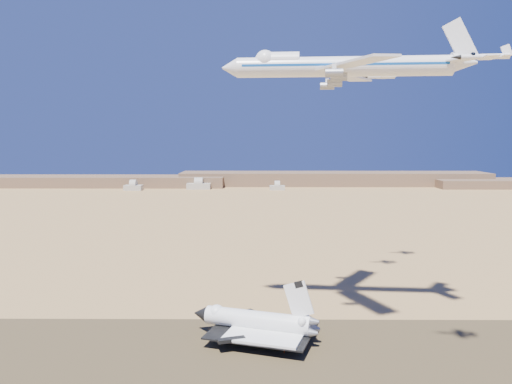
{
  "coord_description": "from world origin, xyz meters",
  "views": [
    {
      "loc": [
        18.12,
        -148.74,
        65.19
      ],
      "look_at": [
        16.91,
        8.0,
        48.16
      ],
      "focal_mm": 35.0,
      "sensor_mm": 36.0,
      "label": 1
    }
  ],
  "objects_px": {
    "carrier_747": "(336,67)",
    "crew_c": "(275,345)",
    "chase_jet_a": "(484,56)",
    "shuttle": "(256,322)",
    "chase_jet_c": "(380,77)",
    "crew_a": "(284,350)",
    "crew_b": "(280,341)",
    "chase_jet_d": "(404,74)"
  },
  "relations": [
    {
      "from": "carrier_747",
      "to": "crew_a",
      "type": "xyz_separation_m",
      "value": [
        -17.39,
        -22.33,
        -87.73
      ]
    },
    {
      "from": "carrier_747",
      "to": "crew_b",
      "type": "relative_size",
      "value": 43.93
    },
    {
      "from": "chase_jet_d",
      "to": "crew_a",
      "type": "bearing_deg",
      "value": -124.48
    },
    {
      "from": "shuttle",
      "to": "chase_jet_c",
      "type": "height_order",
      "value": "chase_jet_c"
    },
    {
      "from": "crew_a",
      "to": "chase_jet_a",
      "type": "xyz_separation_m",
      "value": [
        44.86,
        -25.85,
        83.31
      ]
    },
    {
      "from": "crew_a",
      "to": "chase_jet_c",
      "type": "relative_size",
      "value": 0.11
    },
    {
      "from": "crew_b",
      "to": "chase_jet_d",
      "type": "height_order",
      "value": "chase_jet_d"
    },
    {
      "from": "crew_b",
      "to": "chase_jet_c",
      "type": "bearing_deg",
      "value": -68.38
    },
    {
      "from": "carrier_747",
      "to": "chase_jet_a",
      "type": "bearing_deg",
      "value": -55.77
    },
    {
      "from": "carrier_747",
      "to": "chase_jet_d",
      "type": "distance_m",
      "value": 77.76
    },
    {
      "from": "chase_jet_a",
      "to": "shuttle",
      "type": "bearing_deg",
      "value": 153.84
    },
    {
      "from": "crew_c",
      "to": "chase_jet_a",
      "type": "height_order",
      "value": "chase_jet_a"
    },
    {
      "from": "carrier_747",
      "to": "crew_a",
      "type": "distance_m",
      "value": 92.18
    },
    {
      "from": "crew_b",
      "to": "chase_jet_d",
      "type": "bearing_deg",
      "value": -69.0
    },
    {
      "from": "crew_c",
      "to": "carrier_747",
      "type": "bearing_deg",
      "value": -82.89
    },
    {
      "from": "chase_jet_a",
      "to": "crew_c",
      "type": "bearing_deg",
      "value": 155.87
    },
    {
      "from": "shuttle",
      "to": "chase_jet_a",
      "type": "distance_m",
      "value": 101.73
    },
    {
      "from": "chase_jet_a",
      "to": "chase_jet_d",
      "type": "xyz_separation_m",
      "value": [
        13.83,
        113.81,
        10.31
      ]
    },
    {
      "from": "shuttle",
      "to": "chase_jet_d",
      "type": "xyz_separation_m",
      "value": [
        67.38,
        77.58,
        88.86
      ]
    },
    {
      "from": "carrier_747",
      "to": "crew_c",
      "type": "distance_m",
      "value": 91.84
    },
    {
      "from": "crew_c",
      "to": "crew_b",
      "type": "bearing_deg",
      "value": -73.82
    },
    {
      "from": "carrier_747",
      "to": "chase_jet_c",
      "type": "height_order",
      "value": "carrier_747"
    },
    {
      "from": "crew_b",
      "to": "chase_jet_a",
      "type": "bearing_deg",
      "value": -157.75
    },
    {
      "from": "crew_c",
      "to": "shuttle",
      "type": "bearing_deg",
      "value": 7.55
    },
    {
      "from": "shuttle",
      "to": "carrier_747",
      "type": "distance_m",
      "value": 87.79
    },
    {
      "from": "carrier_747",
      "to": "crew_c",
      "type": "relative_size",
      "value": 48.51
    },
    {
      "from": "shuttle",
      "to": "crew_b",
      "type": "relative_size",
      "value": 22.68
    },
    {
      "from": "shuttle",
      "to": "chase_jet_c",
      "type": "xyz_separation_m",
      "value": [
        51.72,
        57.58,
        85.04
      ]
    },
    {
      "from": "carrier_747",
      "to": "crew_c",
      "type": "xyz_separation_m",
      "value": [
        -20.28,
        -18.28,
        -87.69
      ]
    },
    {
      "from": "crew_c",
      "to": "chase_jet_d",
      "type": "relative_size",
      "value": 0.11
    },
    {
      "from": "chase_jet_a",
      "to": "chase_jet_c",
      "type": "relative_size",
      "value": 0.94
    },
    {
      "from": "crew_a",
      "to": "chase_jet_a",
      "type": "distance_m",
      "value": 98.09
    },
    {
      "from": "chase_jet_a",
      "to": "carrier_747",
      "type": "bearing_deg",
      "value": 127.61
    },
    {
      "from": "carrier_747",
      "to": "chase_jet_c",
      "type": "xyz_separation_m",
      "value": [
        25.64,
        45.63,
        2.08
      ]
    },
    {
      "from": "shuttle",
      "to": "crew_b",
      "type": "xyz_separation_m",
      "value": [
        7.59,
        -4.11,
        -4.63
      ]
    },
    {
      "from": "crew_a",
      "to": "crew_b",
      "type": "height_order",
      "value": "crew_b"
    },
    {
      "from": "chase_jet_c",
      "to": "chase_jet_a",
      "type": "bearing_deg",
      "value": -89.99
    },
    {
      "from": "shuttle",
      "to": "crew_c",
      "type": "bearing_deg",
      "value": -30.11
    },
    {
      "from": "crew_a",
      "to": "chase_jet_d",
      "type": "xyz_separation_m",
      "value": [
        58.69,
        87.96,
        93.62
      ]
    },
    {
      "from": "crew_c",
      "to": "chase_jet_a",
      "type": "bearing_deg",
      "value": -156.98
    },
    {
      "from": "crew_a",
      "to": "crew_b",
      "type": "relative_size",
      "value": 0.86
    },
    {
      "from": "shuttle",
      "to": "chase_jet_d",
      "type": "bearing_deg",
      "value": 66.44
    }
  ]
}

